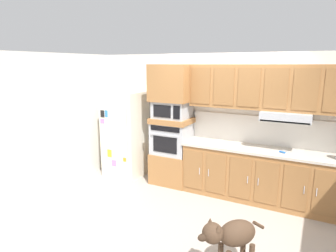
# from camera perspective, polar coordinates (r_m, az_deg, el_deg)

# --- Properties ---
(ground_plane) EXTENTS (9.60, 9.60, 0.00)m
(ground_plane) POSITION_cam_1_polar(r_m,az_deg,el_deg) (4.93, 7.23, -15.88)
(ground_plane) COLOR #9E9389
(back_kitchen_wall) EXTENTS (6.20, 0.12, 2.50)m
(back_kitchen_wall) POSITION_cam_1_polar(r_m,az_deg,el_deg) (5.52, 11.66, 0.81)
(back_kitchen_wall) COLOR silver
(back_kitchen_wall) RESTS_ON ground
(side_panel_left) EXTENTS (0.12, 7.10, 2.50)m
(side_panel_left) POSITION_cam_1_polar(r_m,az_deg,el_deg) (6.02, -18.18, 1.39)
(side_panel_left) COLOR silver
(side_panel_left) RESTS_ON ground
(refrigerator) EXTENTS (0.76, 0.73, 1.76)m
(refrigerator) POSITION_cam_1_polar(r_m,az_deg,el_deg) (6.11, -8.36, -1.54)
(refrigerator) COLOR silver
(refrigerator) RESTS_ON ground
(oven_base_cabinet) EXTENTS (0.74, 0.62, 0.60)m
(oven_base_cabinet) POSITION_cam_1_polar(r_m,az_deg,el_deg) (5.80, 0.79, -8.15)
(oven_base_cabinet) COLOR #996638
(oven_base_cabinet) RESTS_ON ground
(built_in_oven) EXTENTS (0.70, 0.62, 0.60)m
(built_in_oven) POSITION_cam_1_polar(r_m,az_deg,el_deg) (5.62, 0.79, -2.40)
(built_in_oven) COLOR #A8AAAF
(built_in_oven) RESTS_ON oven_base_cabinet
(appliance_mid_shelf) EXTENTS (0.74, 0.62, 0.10)m
(appliance_mid_shelf) POSITION_cam_1_polar(r_m,az_deg,el_deg) (5.54, 0.82, 1.11)
(appliance_mid_shelf) COLOR #996638
(appliance_mid_shelf) RESTS_ON built_in_oven
(microwave) EXTENTS (0.64, 0.54, 0.32)m
(microwave) POSITION_cam_1_polar(r_m,az_deg,el_deg) (5.50, 0.81, 3.25)
(microwave) COLOR #A8AAAF
(microwave) RESTS_ON appliance_mid_shelf
(appliance_upper_cabinet) EXTENTS (0.74, 0.62, 0.68)m
(appliance_upper_cabinet) POSITION_cam_1_polar(r_m,az_deg,el_deg) (5.45, 0.84, 8.46)
(appliance_upper_cabinet) COLOR #996638
(appliance_upper_cabinet) RESTS_ON microwave
(lower_cabinet_run) EXTENTS (2.94, 0.63, 0.88)m
(lower_cabinet_run) POSITION_cam_1_polar(r_m,az_deg,el_deg) (5.23, 19.30, -9.52)
(lower_cabinet_run) COLOR #996638
(lower_cabinet_run) RESTS_ON ground
(countertop_slab) EXTENTS (2.98, 0.64, 0.04)m
(countertop_slab) POSITION_cam_1_polar(r_m,az_deg,el_deg) (5.09, 19.66, -4.67)
(countertop_slab) COLOR #BCB2A3
(countertop_slab) RESTS_ON lower_cabinet_run
(backsplash_panel) EXTENTS (2.98, 0.02, 0.50)m
(backsplash_panel) POSITION_cam_1_polar(r_m,az_deg,el_deg) (5.30, 20.33, -1.04)
(backsplash_panel) COLOR silver
(backsplash_panel) RESTS_ON countertop_slab
(upper_cabinet_with_hood) EXTENTS (2.94, 0.48, 0.88)m
(upper_cabinet_with_hood) POSITION_cam_1_polar(r_m,az_deg,el_deg) (5.02, 20.80, 6.71)
(upper_cabinet_with_hood) COLOR #996638
(upper_cabinet_with_hood) RESTS_ON backsplash_panel
(screwdriver) EXTENTS (0.15, 0.16, 0.03)m
(screwdriver) POSITION_cam_1_polar(r_m,az_deg,el_deg) (4.98, 21.59, -4.74)
(screwdriver) COLOR blue
(screwdriver) RESTS_ON countertop_slab
(dog) EXTENTS (0.60, 0.72, 0.68)m
(dog) POSITION_cam_1_polar(r_m,az_deg,el_deg) (3.48, 12.34, -20.22)
(dog) COLOR #473323
(dog) RESTS_ON ground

